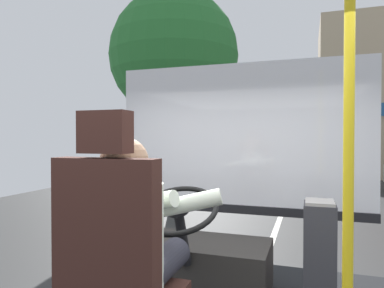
# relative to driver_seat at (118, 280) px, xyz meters

# --- Properties ---
(ground) EXTENTS (18.00, 44.00, 0.06)m
(ground) POSITION_rel_driver_seat_xyz_m (0.16, 9.19, -1.36)
(ground) COLOR #2F2F2F
(driver_seat) EXTENTS (0.48, 0.48, 1.33)m
(driver_seat) POSITION_rel_driver_seat_xyz_m (0.00, 0.00, 0.00)
(driver_seat) COLOR black
(driver_seat) RESTS_ON bus_floor
(bus_driver) EXTENTS (0.80, 0.62, 0.75)m
(bus_driver) POSITION_rel_driver_seat_xyz_m (-0.00, 0.12, 0.17)
(bus_driver) COLOR #282833
(bus_driver) RESTS_ON driver_seat
(steering_console) EXTENTS (1.10, 1.01, 0.87)m
(steering_console) POSITION_rel_driver_seat_xyz_m (-0.00, 1.19, -0.34)
(steering_console) COLOR #282623
(steering_console) RESTS_ON bus_floor
(handrail_pole) EXTENTS (0.04, 0.04, 2.17)m
(handrail_pole) POSITION_rel_driver_seat_xyz_m (0.98, 0.21, 0.52)
(handrail_pole) COLOR yellow
(handrail_pole) RESTS_ON bus_floor
(fare_box) EXTENTS (0.21, 0.26, 0.79)m
(fare_box) POSITION_rel_driver_seat_xyz_m (0.89, 1.13, -0.18)
(fare_box) COLOR #333338
(fare_box) RESTS_ON bus_floor
(windshield_panel) EXTENTS (2.50, 0.08, 1.48)m
(windshield_panel) POSITION_rel_driver_seat_xyz_m (0.16, 2.01, 0.48)
(windshield_panel) COLOR silver
(street_tree) EXTENTS (3.58, 3.58, 6.05)m
(street_tree) POSITION_rel_driver_seat_xyz_m (-2.77, 7.68, 2.91)
(street_tree) COLOR #4C3828
(street_tree) RESTS_ON ground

